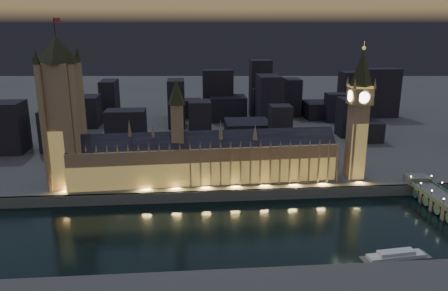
{
  "coord_description": "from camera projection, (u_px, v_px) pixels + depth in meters",
  "views": [
    {
      "loc": [
        -20.89,
        -253.08,
        124.88
      ],
      "look_at": [
        5.0,
        55.0,
        38.0
      ],
      "focal_mm": 35.0,
      "sensor_mm": 36.0,
      "label": 1
    }
  ],
  "objects": [
    {
      "name": "north_bank",
      "position": [
        199.0,
        94.0,
        776.02
      ],
      "size": [
        2000.0,
        960.0,
        8.0
      ],
      "primitive_type": "cube",
      "color": "#3F4041",
      "rests_on": "ground"
    },
    {
      "name": "palace_of_westminster",
      "position": [
        204.0,
        158.0,
        329.56
      ],
      "size": [
        202.0,
        30.12,
        78.0
      ],
      "color": "olive",
      "rests_on": "north_bank"
    },
    {
      "name": "city_backdrop",
      "position": [
        230.0,
        106.0,
        509.83
      ],
      "size": [
        486.38,
        215.63,
        77.32
      ],
      "color": "black",
      "rests_on": "north_bank"
    },
    {
      "name": "elizabeth_tower",
      "position": [
        359.0,
        104.0,
        328.48
      ],
      "size": [
        18.0,
        18.0,
        104.35
      ],
      "color": "olive",
      "rests_on": "north_bank"
    },
    {
      "name": "embankment_wall",
      "position": [
        219.0,
        196.0,
        316.5
      ],
      "size": [
        2000.0,
        2.5,
        8.0
      ],
      "primitive_type": "cube",
      "color": "#4A5446",
      "rests_on": "ground"
    },
    {
      "name": "victoria_tower",
      "position": [
        62.0,
        106.0,
        310.46
      ],
      "size": [
        31.68,
        31.68,
        120.43
      ],
      "color": "olive",
      "rests_on": "north_bank"
    },
    {
      "name": "river_boat",
      "position": [
        396.0,
        256.0,
        239.96
      ],
      "size": [
        40.07,
        13.43,
        4.5
      ],
      "color": "#4A5446",
      "rests_on": "ground"
    },
    {
      "name": "ground_plane",
      "position": [
        223.0,
        226.0,
        278.25
      ],
      "size": [
        2000.0,
        2000.0,
        0.0
      ],
      "primitive_type": "plane",
      "color": "black",
      "rests_on": "ground"
    }
  ]
}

